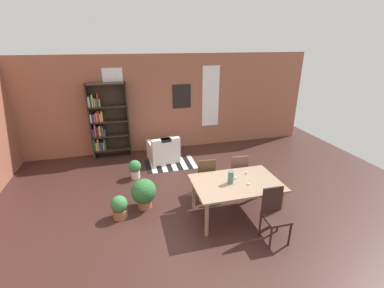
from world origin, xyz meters
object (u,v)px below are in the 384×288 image
at_px(potted_plant_by_shelf, 144,192).
at_px(potted_plant_corner, 135,168).
at_px(armchair_white, 163,151).
at_px(vase_on_table, 231,177).
at_px(dining_chair_near_right, 274,213).
at_px(dining_table, 236,186).
at_px(potted_plant_window, 119,207).
at_px(bookshelf_tall, 106,122).
at_px(dining_chair_far_right, 237,172).
at_px(dining_chair_far_left, 205,176).

distance_m(potted_plant_by_shelf, potted_plant_corner, 1.34).
bearing_deg(armchair_white, potted_plant_corner, -134.26).
distance_m(armchair_white, potted_plant_corner, 1.25).
relative_size(vase_on_table, dining_chair_near_right, 0.26).
relative_size(dining_chair_near_right, potted_plant_corner, 1.97).
height_order(dining_table, potted_plant_window, dining_table).
relative_size(bookshelf_tall, potted_plant_corner, 4.52).
height_order(dining_chair_near_right, potted_plant_corner, dining_chair_near_right).
bearing_deg(dining_chair_near_right, dining_chair_far_right, 90.19).
height_order(bookshelf_tall, potted_plant_window, bookshelf_tall).
distance_m(potted_plant_by_shelf, potted_plant_window, 0.56).
relative_size(dining_chair_far_right, bookshelf_tall, 0.44).
height_order(dining_chair_near_right, dining_chair_far_left, same).
bearing_deg(dining_chair_far_left, potted_plant_by_shelf, -177.95).
bearing_deg(potted_plant_window, dining_chair_far_right, 6.08).
xyz_separation_m(dining_chair_near_right, armchair_white, (-1.34, 3.73, -0.23)).
relative_size(dining_chair_near_right, dining_chair_far_left, 1.00).
bearing_deg(bookshelf_tall, dining_chair_near_right, -57.08).
relative_size(vase_on_table, armchair_white, 0.27).
bearing_deg(vase_on_table, potted_plant_by_shelf, 155.52).
bearing_deg(dining_chair_near_right, dining_chair_far_left, 116.02).
bearing_deg(dining_chair_far_left, armchair_white, 104.89).
bearing_deg(bookshelf_tall, potted_plant_by_shelf, -75.18).
relative_size(dining_chair_far_right, potted_plant_by_shelf, 1.49).
height_order(dining_table, potted_plant_by_shelf, dining_table).
bearing_deg(potted_plant_by_shelf, vase_on_table, -24.48).
relative_size(potted_plant_by_shelf, potted_plant_window, 1.36).
bearing_deg(dining_table, armchair_white, 107.98).
height_order(dining_chair_far_left, potted_plant_corner, dining_chair_far_left).
relative_size(vase_on_table, dining_chair_far_right, 0.26).
bearing_deg(dining_table, dining_chair_near_right, -64.06).
bearing_deg(potted_plant_window, dining_chair_far_left, 8.52).
relative_size(potted_plant_by_shelf, potted_plant_corner, 1.32).
xyz_separation_m(dining_table, potted_plant_corner, (-1.83, 2.06, -0.40)).
height_order(dining_chair_near_right, dining_chair_far_right, same).
distance_m(dining_chair_far_right, armchair_white, 2.57).
xyz_separation_m(dining_chair_near_right, potted_plant_by_shelf, (-2.10, 1.50, -0.16)).
bearing_deg(dining_chair_far_right, bookshelf_tall, 134.77).
bearing_deg(dining_chair_far_right, potted_plant_window, -173.92).
bearing_deg(armchair_white, dining_chair_far_left, -75.11).
distance_m(dining_chair_far_right, potted_plant_by_shelf, 2.10).
height_order(dining_chair_far_left, potted_plant_by_shelf, dining_chair_far_left).
height_order(dining_chair_far_left, armchair_white, dining_chair_far_left).
bearing_deg(dining_chair_far_left, vase_on_table, -71.90).
distance_m(vase_on_table, potted_plant_by_shelf, 1.83).
bearing_deg(bookshelf_tall, dining_table, -55.73).
xyz_separation_m(vase_on_table, bookshelf_tall, (-2.37, 3.67, 0.21)).
bearing_deg(potted_plant_by_shelf, dining_chair_far_left, 2.05).
distance_m(vase_on_table, dining_chair_far_right, 0.98).
height_order(dining_table, potted_plant_corner, dining_table).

